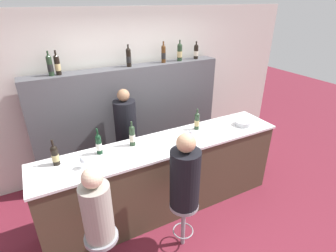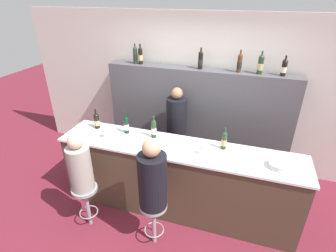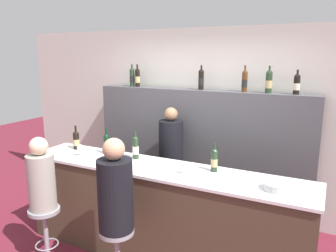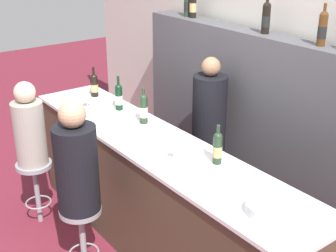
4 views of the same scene
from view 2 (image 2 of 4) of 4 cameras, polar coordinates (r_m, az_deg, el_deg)
ground_plane at (r=3.86m, az=0.52°, el=-20.26°), size 16.00×16.00×0.00m
wall_back at (r=4.53m, az=7.13°, el=7.14°), size 6.40×0.05×2.60m
bar_counter at (r=3.71m, az=1.96°, el=-11.50°), size 3.23×0.63×1.05m
back_bar_cabinet at (r=4.49m, az=6.25°, el=1.26°), size 3.03×0.28×1.78m
wine_bottle_counter_0 at (r=3.95m, az=-15.28°, el=1.14°), size 0.08×0.08×0.30m
wine_bottle_counter_1 at (r=3.72m, az=-9.06°, el=0.28°), size 0.07×0.07×0.33m
wine_bottle_counter_2 at (r=3.56m, az=-3.11°, el=-0.54°), size 0.07×0.07×0.32m
wine_bottle_counter_3 at (r=3.38m, az=12.13°, el=-3.04°), size 0.07×0.07×0.30m
wine_bottle_backbar_0 at (r=4.47m, az=-7.13°, el=15.06°), size 0.07×0.07×0.32m
wine_bottle_backbar_1 at (r=4.43m, az=-6.01°, el=14.98°), size 0.07×0.07×0.32m
wine_bottle_backbar_2 at (r=4.14m, az=7.09°, el=14.08°), size 0.07×0.07×0.32m
wine_bottle_backbar_3 at (r=4.07m, az=15.31°, el=13.12°), size 0.07×0.07×0.33m
wine_bottle_backbar_4 at (r=4.07m, az=19.51°, el=12.54°), size 0.08×0.08×0.33m
wine_bottle_backbar_5 at (r=4.10m, az=23.96°, el=11.58°), size 0.08×0.08×0.29m
wine_glass_0 at (r=3.67m, az=-13.64°, el=-1.09°), size 0.08×0.08×0.14m
wine_glass_1 at (r=3.24m, az=7.51°, el=-4.75°), size 0.08×0.08×0.13m
metal_bowl at (r=3.27m, az=22.98°, el=-7.81°), size 0.23×0.23×0.06m
tasting_menu at (r=3.37m, az=-3.44°, el=-4.96°), size 0.21×0.30×0.00m
bar_stool_left at (r=3.67m, az=-17.46°, el=-14.41°), size 0.33×0.33×0.63m
guest_seated_left at (r=3.38m, az=-18.63°, el=-8.13°), size 0.28×0.28×0.78m
bar_stool_right at (r=3.31m, az=-3.16°, el=-18.45°), size 0.33×0.33×0.63m
guest_seated_right at (r=2.95m, az=-3.43°, el=-11.28°), size 0.33×0.33×0.88m
bartender at (r=4.28m, az=1.81°, el=-2.42°), size 0.32×0.32×1.57m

